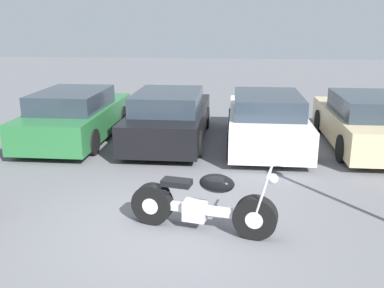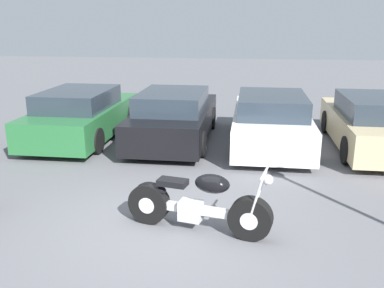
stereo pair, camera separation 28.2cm
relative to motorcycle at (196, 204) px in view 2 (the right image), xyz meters
name	(u,v)px [view 2 (the right image)]	position (x,y,z in m)	size (l,w,h in m)	color
ground_plane	(168,230)	(-0.43, -0.07, -0.42)	(60.00, 60.00, 0.00)	slate
motorcycle	(196,204)	(0.00, 0.00, 0.00)	(2.21, 0.87, 1.07)	black
parked_car_green	(82,115)	(-3.65, 4.78, 0.21)	(1.88, 4.40, 1.32)	#286B38
parked_car_black	(174,117)	(-1.19, 4.86, 0.21)	(1.88, 4.40, 1.32)	black
parked_car_white	(271,121)	(1.27, 4.74, 0.21)	(1.88, 4.40, 1.32)	white
parked_car_champagne	(374,124)	(3.73, 4.79, 0.21)	(1.88, 4.40, 1.32)	#C6B284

